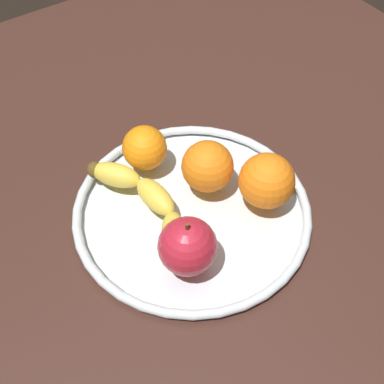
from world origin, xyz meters
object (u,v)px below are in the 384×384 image
object	(u,v)px
orange_back_right	(207,166)
orange_front_right	(145,148)
banana	(145,200)
apple	(187,246)
fruit_bowl	(192,211)
orange_center	(267,181)

from	to	relation	value
orange_back_right	orange_front_right	bearing A→B (deg)	31.83
banana	apple	world-z (taller)	apple
apple	orange_front_right	bearing A→B (deg)	-14.19
apple	orange_front_right	xyz separation A→B (cm)	(16.62, -4.20, -0.43)
orange_front_right	fruit_bowl	bearing A→B (deg)	-174.45
banana	orange_center	xyz separation A→B (cm)	(-7.42, -13.52, 2.01)
fruit_bowl	orange_back_right	xyz separation A→B (cm)	(2.14, -3.88, 4.31)
banana	orange_center	distance (cm)	15.55
orange_center	orange_front_right	distance (cm)	17.03
orange_back_right	orange_front_right	world-z (taller)	orange_back_right
banana	orange_center	size ratio (longest dim) A/B	2.81
orange_back_right	apple	bearing A→B (deg)	134.28
fruit_bowl	orange_center	bearing A→B (deg)	-116.20
orange_front_right	orange_back_right	bearing A→B (deg)	-148.17
apple	orange_back_right	bearing A→B (deg)	-45.72
fruit_bowl	orange_center	world-z (taller)	orange_center
fruit_bowl	banana	distance (cm)	6.44
banana	orange_front_right	world-z (taller)	orange_front_right
apple	orange_center	size ratio (longest dim) A/B	1.07
fruit_bowl	orange_center	size ratio (longest dim) A/B	4.32
orange_front_right	banana	bearing A→B (deg)	149.01
apple	orange_center	distance (cm)	13.92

